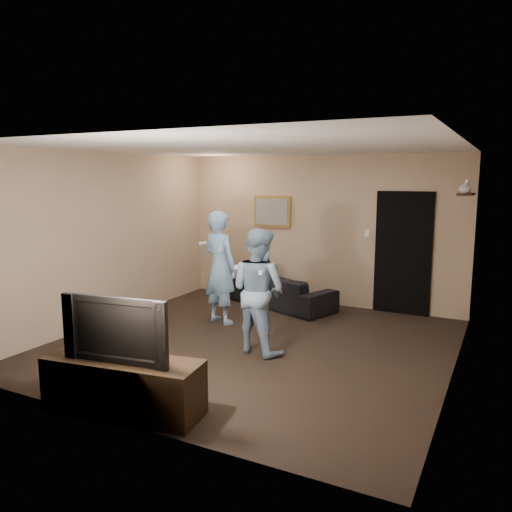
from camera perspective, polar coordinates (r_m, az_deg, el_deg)
The scene contains 19 objects.
ground at distance 6.83m, azimuth -0.25°, elevation -10.01°, with size 5.00×5.00×0.00m, color black.
ceiling at distance 6.46m, azimuth -0.27°, elevation 12.34°, with size 5.00×5.00×0.04m, color silver.
wall_back at distance 8.80m, azimuth 7.26°, elevation 2.92°, with size 5.00×0.04×2.60m, color tan.
wall_front at distance 4.48m, azimuth -15.14°, elevation -3.25°, with size 5.00×0.04×2.60m, color tan.
wall_left at distance 7.97m, azimuth -16.43°, elevation 1.99°, with size 0.04×5.00×2.60m, color tan.
wall_right at distance 5.82m, azimuth 22.15°, elevation -0.82°, with size 0.04×5.00×2.60m, color tan.
sofa at distance 8.65m, azimuth 2.97°, elevation -3.97°, with size 1.92×0.75×0.56m, color black.
throw_pillow at distance 8.75m, azimuth 0.94°, elevation -2.47°, with size 0.46×0.15×0.46m, color #184A3A.
painting_frame at distance 9.09m, azimuth 1.89°, elevation 5.09°, with size 0.72×0.05×0.57m, color olive.
painting_canvas at distance 9.07m, azimuth 1.81°, elevation 5.08°, with size 0.62×0.01×0.47m, color slate.
doorway at distance 8.43m, azimuth 16.45°, elevation 0.30°, with size 0.90×0.06×2.00m, color black.
light_switch at distance 8.52m, azimuth 12.58°, elevation 2.58°, with size 0.08×0.02×0.12m, color silver.
wall_shelf at distance 7.56m, azimuth 22.88°, elevation 6.53°, with size 0.20×0.60×0.03m, color black.
shelf_vase at distance 7.34m, azimuth 22.79°, elevation 7.23°, with size 0.16×0.16×0.16m, color silver.
shelf_figurine at distance 7.63m, azimuth 22.98°, elevation 7.34°, with size 0.06×0.06×0.18m, color silver.
tv_console at distance 5.08m, azimuth -14.89°, elevation -14.23°, with size 1.54×0.49×0.55m, color black.
television at distance 4.88m, azimuth -15.17°, elevation -7.86°, with size 1.09×0.14×0.63m, color black.
wii_player_left at distance 7.61m, azimuth -4.13°, elevation -1.29°, with size 0.72×0.58×1.73m.
wii_player_right at distance 6.34m, azimuth 0.26°, elevation -3.99°, with size 0.90×0.78×1.60m.
Camera 1 is at (2.97, -5.73, 2.23)m, focal length 35.00 mm.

